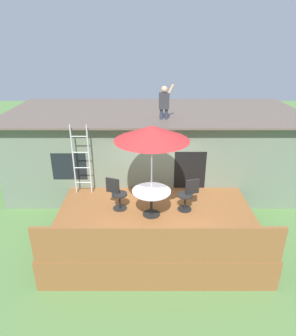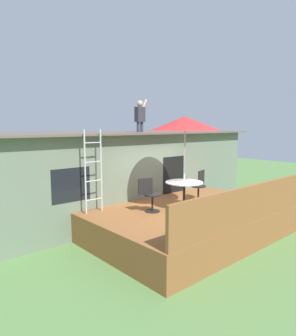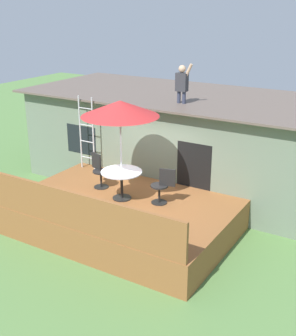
{
  "view_description": "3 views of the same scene",
  "coord_description": "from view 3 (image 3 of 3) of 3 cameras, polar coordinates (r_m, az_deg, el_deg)",
  "views": [
    {
      "loc": [
        -0.21,
        -7.15,
        5.34
      ],
      "look_at": [
        -0.23,
        1.04,
        1.75
      ],
      "focal_mm": 32.25,
      "sensor_mm": 36.0,
      "label": 1
    },
    {
      "loc": [
        -6.39,
        -5.63,
        3.08
      ],
      "look_at": [
        -0.63,
        0.93,
        1.88
      ],
      "focal_mm": 32.84,
      "sensor_mm": 36.0,
      "label": 2
    },
    {
      "loc": [
        5.86,
        -8.61,
        5.52
      ],
      "look_at": [
        0.25,
        0.67,
        1.49
      ],
      "focal_mm": 47.74,
      "sensor_mm": 36.0,
      "label": 3
    }
  ],
  "objects": [
    {
      "name": "person_figure",
      "position": [
        12.49,
        4.39,
        10.96
      ],
      "size": [
        0.47,
        0.2,
        1.11
      ],
      "color": "#33384C",
      "rests_on": "house"
    },
    {
      "name": "patio_chair_left",
      "position": [
        12.1,
        -6.23,
        -0.35
      ],
      "size": [
        0.6,
        0.44,
        0.92
      ],
      "rotation": [
        0.0,
        0.0,
        -0.34
      ],
      "color": "black",
      "rests_on": "deck"
    },
    {
      "name": "ground_plane",
      "position": [
        11.78,
        -2.76,
        -7.55
      ],
      "size": [
        40.0,
        40.0,
        0.0
      ],
      "primitive_type": "plane",
      "color": "#567F42"
    },
    {
      "name": "step_ladder",
      "position": [
        13.28,
        -7.84,
        4.39
      ],
      "size": [
        0.52,
        0.04,
        2.2
      ],
      "color": "silver",
      "rests_on": "deck"
    },
    {
      "name": "house",
      "position": [
        14.14,
        5.28,
        3.56
      ],
      "size": [
        10.5,
        4.5,
        2.88
      ],
      "color": "slate",
      "rests_on": "ground"
    },
    {
      "name": "patio_table",
      "position": [
        11.26,
        -3.39,
        -1.18
      ],
      "size": [
        1.04,
        1.04,
        0.74
      ],
      "color": "black",
      "rests_on": "deck"
    },
    {
      "name": "patio_umbrella",
      "position": [
        10.74,
        -3.59,
        7.6
      ],
      "size": [
        1.9,
        1.9,
        2.54
      ],
      "color": "silver",
      "rests_on": "deck"
    },
    {
      "name": "deck",
      "position": [
        11.6,
        -2.8,
        -5.8
      ],
      "size": [
        5.48,
        3.95,
        0.8
      ],
      "primitive_type": "cube",
      "color": "brown",
      "rests_on": "ground"
    },
    {
      "name": "deck_railing",
      "position": [
        9.86,
        -9.14,
        -5.53
      ],
      "size": [
        5.38,
        0.08,
        0.9
      ],
      "primitive_type": "cube",
      "color": "brown",
      "rests_on": "deck"
    },
    {
      "name": "patio_chair_right",
      "position": [
        11.03,
        1.83,
        -2.34
      ],
      "size": [
        0.61,
        0.44,
        0.92
      ],
      "rotation": [
        0.0,
        0.0,
        -2.87
      ],
      "color": "black",
      "rests_on": "deck"
    }
  ]
}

